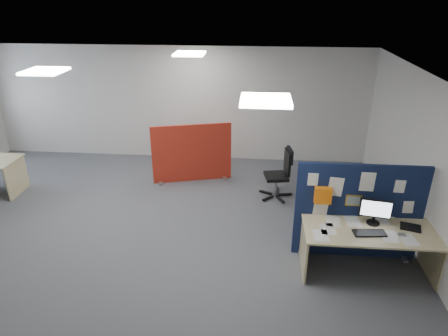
# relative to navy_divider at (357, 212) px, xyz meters

# --- Properties ---
(floor) EXTENTS (9.00, 9.00, 0.00)m
(floor) POSITION_rel_navy_divider_xyz_m (-3.46, 0.27, -0.79)
(floor) COLOR #4D4F54
(floor) RESTS_ON ground
(ceiling) EXTENTS (9.00, 7.00, 0.02)m
(ceiling) POSITION_rel_navy_divider_xyz_m (-3.46, 0.27, 1.91)
(ceiling) COLOR white
(ceiling) RESTS_ON wall_back
(wall_back) EXTENTS (9.00, 0.02, 2.70)m
(wall_back) POSITION_rel_navy_divider_xyz_m (-3.46, 3.77, 0.56)
(wall_back) COLOR silver
(wall_back) RESTS_ON floor
(wall_right) EXTENTS (0.02, 7.00, 2.70)m
(wall_right) POSITION_rel_navy_divider_xyz_m (1.04, 0.27, 0.56)
(wall_right) COLOR silver
(wall_right) RESTS_ON floor
(ceiling_lights) EXTENTS (4.10, 4.10, 0.04)m
(ceiling_lights) POSITION_rel_navy_divider_xyz_m (-3.13, 0.94, 1.88)
(ceiling_lights) COLOR white
(ceiling_lights) RESTS_ON ceiling
(navy_divider) EXTENTS (1.91, 0.30, 1.57)m
(navy_divider) POSITION_rel_navy_divider_xyz_m (0.00, 0.00, 0.00)
(navy_divider) COLOR #10173B
(navy_divider) RESTS_ON floor
(main_desk) EXTENTS (1.89, 0.84, 0.73)m
(main_desk) POSITION_rel_navy_divider_xyz_m (0.12, -0.35, -0.23)
(main_desk) COLOR tan
(main_desk) RESTS_ON floor
(monitor_main) EXTENTS (0.45, 0.19, 0.39)m
(monitor_main) POSITION_rel_navy_divider_xyz_m (0.19, -0.22, 0.16)
(monitor_main) COLOR black
(monitor_main) RESTS_ON main_desk
(keyboard) EXTENTS (0.47, 0.22, 0.02)m
(keyboard) POSITION_rel_navy_divider_xyz_m (0.07, -0.50, -0.05)
(keyboard) COLOR black
(keyboard) RESTS_ON main_desk
(mouse) EXTENTS (0.10, 0.07, 0.03)m
(mouse) POSITION_rel_navy_divider_xyz_m (0.51, -0.51, -0.05)
(mouse) COLOR #97969B
(mouse) RESTS_ON main_desk
(paper_tray) EXTENTS (0.33, 0.30, 0.01)m
(paper_tray) POSITION_rel_navy_divider_xyz_m (0.70, -0.28, -0.05)
(paper_tray) COLOR black
(paper_tray) RESTS_ON main_desk
(red_divider) EXTENTS (1.66, 0.50, 1.28)m
(red_divider) POSITION_rel_navy_divider_xyz_m (-2.93, 2.45, -0.16)
(red_divider) COLOR maroon
(red_divider) RESTS_ON floor
(office_chair) EXTENTS (0.67, 0.67, 1.02)m
(office_chair) POSITION_rel_navy_divider_xyz_m (-1.04, 1.87, -0.21)
(office_chair) COLOR black
(office_chair) RESTS_ON floor
(desk_papers) EXTENTS (1.42, 0.83, 0.00)m
(desk_papers) POSITION_rel_navy_divider_xyz_m (-0.05, -0.38, -0.06)
(desk_papers) COLOR white
(desk_papers) RESTS_ON main_desk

